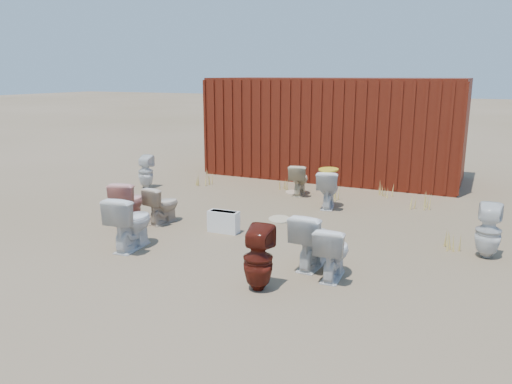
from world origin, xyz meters
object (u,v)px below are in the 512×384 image
at_px(shipping_container, 335,128).
at_px(toilet_front_e, 333,252).
at_px(toilet_front_a, 131,222).
at_px(toilet_back_beige_right, 299,180).
at_px(toilet_front_pink, 129,202).
at_px(toilet_front_c, 312,240).
at_px(toilet_front_maroon, 258,258).
at_px(toilet_back_e, 488,231).
at_px(toilet_back_a, 146,172).
at_px(toilet_back_yellowlid, 328,189).
at_px(toilet_back_beige_left, 163,205).
at_px(loose_tank, 224,222).

relative_size(shipping_container, toilet_front_e, 8.84).
relative_size(toilet_front_a, toilet_back_beige_right, 1.22).
bearing_deg(toilet_front_a, toilet_front_pink, -55.09).
relative_size(toilet_front_pink, toilet_front_c, 1.01).
height_order(toilet_front_maroon, toilet_back_beige_right, toilet_front_maroon).
bearing_deg(toilet_back_beige_right, toilet_front_a, 66.51).
height_order(toilet_front_e, toilet_back_e, toilet_back_e).
xyz_separation_m(toilet_front_pink, toilet_back_a, (-1.47, 2.38, -0.01)).
bearing_deg(toilet_back_beige_right, toilet_front_c, 103.49).
bearing_deg(toilet_back_a, toilet_back_yellowlid, 167.42).
bearing_deg(toilet_back_beige_left, shipping_container, -95.70).
bearing_deg(toilet_front_pink, toilet_back_beige_left, -162.12).
relative_size(toilet_front_e, toilet_back_e, 0.89).
relative_size(toilet_front_c, toilet_front_e, 1.11).
xyz_separation_m(toilet_front_pink, loose_tank, (1.67, 0.29, -0.20)).
relative_size(toilet_back_e, loose_tank, 1.53).
xyz_separation_m(toilet_front_a, toilet_back_beige_left, (-0.34, 1.26, -0.08)).
bearing_deg(toilet_front_maroon, loose_tank, -55.45).
bearing_deg(toilet_back_yellowlid, toilet_front_a, 49.58).
distance_m(toilet_front_e, toilet_back_yellowlid, 3.42).
height_order(toilet_back_a, toilet_back_beige_right, toilet_back_a).
bearing_deg(toilet_front_e, toilet_front_c, -36.65).
xyz_separation_m(toilet_back_e, loose_tank, (-3.86, -0.56, -0.21)).
distance_m(toilet_front_a, toilet_back_beige_right, 4.31).
bearing_deg(toilet_front_maroon, toilet_back_yellowlid, -89.13).
xyz_separation_m(toilet_back_yellowlid, loose_tank, (-1.06, -2.21, -0.19)).
relative_size(toilet_back_beige_left, toilet_back_beige_right, 0.98).
relative_size(shipping_container, toilet_back_a, 8.19).
bearing_deg(toilet_front_e, loose_tank, -29.18).
height_order(toilet_front_pink, toilet_back_beige_right, toilet_front_pink).
height_order(toilet_front_pink, toilet_front_c, toilet_front_pink).
bearing_deg(toilet_back_yellowlid, toilet_back_beige_left, 32.69).
xyz_separation_m(toilet_front_pink, toilet_back_beige_right, (1.87, 3.22, -0.05)).
height_order(shipping_container, toilet_back_beige_right, shipping_container).
bearing_deg(toilet_front_e, toilet_back_beige_left, -20.83).
relative_size(toilet_front_a, toilet_back_a, 1.09).
relative_size(toilet_front_e, toilet_back_beige_left, 1.06).
distance_m(toilet_front_c, toilet_back_yellowlid, 3.10).
distance_m(toilet_back_yellowlid, toilet_back_e, 3.26).
bearing_deg(toilet_back_beige_left, toilet_front_e, 172.17).
bearing_deg(toilet_front_a, toilet_front_c, -175.95).
relative_size(toilet_front_e, toilet_back_beige_right, 1.04).
xyz_separation_m(toilet_back_beige_left, loose_tank, (1.20, -0.02, -0.14)).
bearing_deg(toilet_back_beige_right, toilet_front_e, 106.53).
height_order(toilet_back_beige_left, loose_tank, toilet_back_beige_left).
bearing_deg(toilet_back_beige_right, toilet_front_pink, 50.61).
relative_size(toilet_front_a, toilet_back_beige_left, 1.25).
xyz_separation_m(toilet_front_c, loose_tank, (-1.77, 0.80, -0.20)).
height_order(toilet_back_yellowlid, loose_tank, toilet_back_yellowlid).
bearing_deg(loose_tank, toilet_back_beige_left, 176.36).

